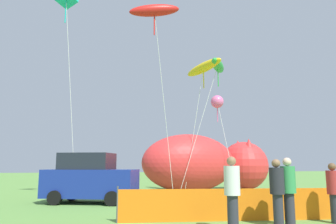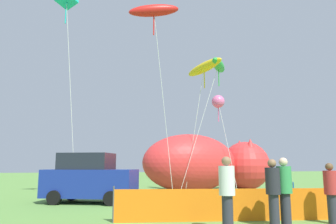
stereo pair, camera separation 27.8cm
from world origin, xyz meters
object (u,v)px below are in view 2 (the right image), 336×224
at_px(folding_chair, 290,192).
at_px(spectator_in_yellow_shirt, 273,190).
at_px(spectator_in_blue_shirt, 285,188).
at_px(kite_green_fish, 218,66).
at_px(kite_yellow_hero, 204,68).
at_px(kite_red_lizard, 154,11).
at_px(parked_car, 90,179).
at_px(kite_pink_octopus, 218,102).
at_px(spectator_in_green_shirt, 227,190).
at_px(inflatable_cat, 206,165).
at_px(spectator_in_grey_shirt, 331,190).
at_px(kite_teal_diamond, 67,5).

height_order(folding_chair, spectator_in_yellow_shirt, spectator_in_yellow_shirt).
distance_m(spectator_in_blue_shirt, kite_green_fish, 11.84).
height_order(kite_yellow_hero, kite_red_lizard, kite_red_lizard).
distance_m(parked_car, kite_pink_octopus, 9.87).
bearing_deg(parked_car, spectator_in_green_shirt, -43.48).
bearing_deg(kite_red_lizard, kite_pink_octopus, 38.84).
height_order(parked_car, kite_pink_octopus, kite_pink_octopus).
height_order(inflatable_cat, spectator_in_yellow_shirt, inflatable_cat).
bearing_deg(spectator_in_blue_shirt, kite_green_fish, 77.90).
relative_size(kite_yellow_hero, kite_pink_octopus, 1.32).
relative_size(spectator_in_grey_shirt, kite_teal_diamond, 0.16).
xyz_separation_m(spectator_in_green_shirt, spectator_in_blue_shirt, (1.85, 0.31, -0.01)).
relative_size(spectator_in_blue_shirt, kite_pink_octopus, 0.31).
height_order(spectator_in_blue_shirt, spectator_in_yellow_shirt, spectator_in_blue_shirt).
height_order(spectator_in_green_shirt, kite_green_fish, kite_green_fish).
bearing_deg(spectator_in_yellow_shirt, spectator_in_grey_shirt, 2.80).
bearing_deg(kite_teal_diamond, spectator_in_grey_shirt, -46.41).
bearing_deg(kite_pink_octopus, spectator_in_grey_shirt, -95.13).
height_order(folding_chair, kite_red_lizard, kite_red_lizard).
bearing_deg(kite_yellow_hero, parked_car, -155.19).
height_order(inflatable_cat, kite_pink_octopus, kite_pink_octopus).
bearing_deg(kite_yellow_hero, folding_chair, -73.41).
bearing_deg(spectator_in_yellow_shirt, folding_chair, 52.37).
relative_size(folding_chair, kite_teal_diamond, 0.09).
bearing_deg(parked_car, spectator_in_blue_shirt, -31.56).
bearing_deg(spectator_in_grey_shirt, folding_chair, 71.47).
bearing_deg(kite_red_lizard, spectator_in_grey_shirt, -59.83).
height_order(parked_car, folding_chair, parked_car).
height_order(parked_car, spectator_in_green_shirt, parked_car).
relative_size(parked_car, kite_pink_octopus, 0.72).
xyz_separation_m(kite_teal_diamond, kite_yellow_hero, (8.10, 1.09, -2.61)).
height_order(parked_car, inflatable_cat, inflatable_cat).
height_order(spectator_in_grey_shirt, spectator_in_yellow_shirt, spectator_in_yellow_shirt).
bearing_deg(kite_green_fish, spectator_in_grey_shirt, -93.16).
distance_m(parked_car, spectator_in_blue_shirt, 8.71).
xyz_separation_m(inflatable_cat, spectator_in_yellow_shirt, (-2.20, -11.58, -0.64)).
bearing_deg(spectator_in_grey_shirt, kite_red_lizard, 120.17).
height_order(parked_car, spectator_in_blue_shirt, parked_car).
relative_size(spectator_in_green_shirt, kite_teal_diamond, 0.18).
distance_m(folding_chair, inflatable_cat, 7.44).
bearing_deg(spectator_in_blue_shirt, kite_red_lizard, 109.52).
relative_size(inflatable_cat, kite_red_lizard, 0.91).
bearing_deg(inflatable_cat, kite_yellow_hero, -119.33).
bearing_deg(kite_green_fish, spectator_in_green_shirt, -111.49).
bearing_deg(kite_yellow_hero, kite_green_fish, -21.86).
bearing_deg(spectator_in_yellow_shirt, inflatable_cat, 79.25).
height_order(folding_chair, kite_yellow_hero, kite_yellow_hero).
bearing_deg(folding_chair, spectator_in_blue_shirt, 86.51).
bearing_deg(spectator_in_green_shirt, kite_teal_diamond, 118.60).
distance_m(parked_car, kite_red_lizard, 8.74).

